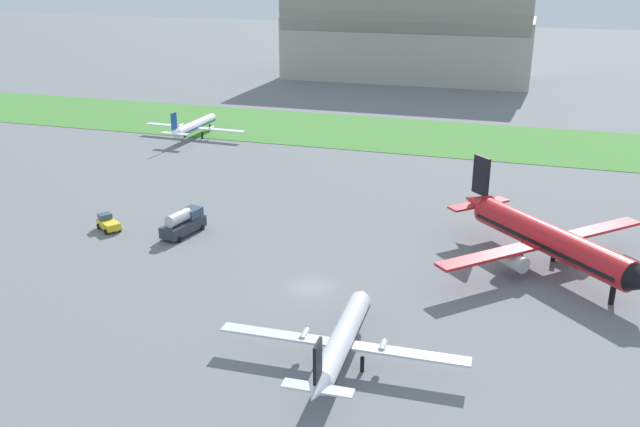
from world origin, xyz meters
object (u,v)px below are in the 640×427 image
(airplane_midfield_jet, at_px, (546,238))
(fuel_truck_near_gate, at_px, (183,222))
(airplane_taxiing_turboprop, at_px, (194,126))
(airplane_foreground_turboprop, at_px, (342,340))
(pushback_tug_midfield, at_px, (108,223))

(airplane_midfield_jet, distance_m, fuel_truck_near_gate, 43.79)
(airplane_midfield_jet, xyz_separation_m, airplane_taxiing_turboprop, (-64.90, 42.90, -1.39))
(fuel_truck_near_gate, bearing_deg, airplane_foreground_turboprop, -118.50)
(airplane_foreground_turboprop, relative_size, airplane_taxiing_turboprop, 1.04)
(airplane_foreground_turboprop, xyz_separation_m, airplane_taxiing_turboprop, (-48.32, 68.52, -0.10))
(airplane_foreground_turboprop, bearing_deg, airplane_taxiing_turboprop, 33.71)
(airplane_taxiing_turboprop, bearing_deg, pushback_tug_midfield, -164.16)
(airplane_foreground_turboprop, bearing_deg, pushback_tug_midfield, 58.41)
(pushback_tug_midfield, bearing_deg, airplane_taxiing_turboprop, -42.37)
(airplane_foreground_turboprop, distance_m, airplane_midfield_jet, 30.55)
(airplane_taxiing_turboprop, distance_m, fuel_truck_near_gate, 50.20)
(airplane_midfield_jet, bearing_deg, fuel_truck_near_gate, -131.25)
(airplane_taxiing_turboprop, height_order, pushback_tug_midfield, airplane_taxiing_turboprop)
(airplane_taxiing_turboprop, height_order, fuel_truck_near_gate, airplane_taxiing_turboprop)
(airplane_midfield_jet, relative_size, airplane_taxiing_turboprop, 1.09)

